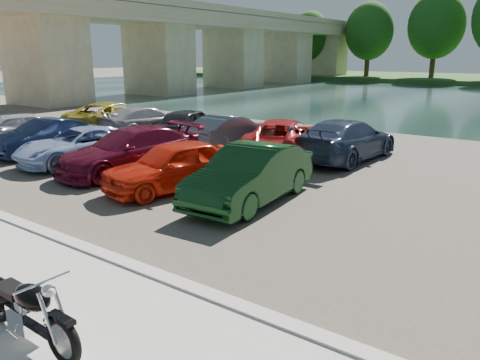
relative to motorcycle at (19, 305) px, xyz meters
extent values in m
plane|color=#595447|center=(0.03, 0.38, -0.56)|extent=(200.00, 200.00, 0.00)
cube|color=#ADABA3|center=(0.03, 2.38, -0.49)|extent=(60.00, 0.30, 0.14)
cube|color=#474139|center=(0.03, 11.38, -0.54)|extent=(60.00, 18.00, 0.04)
cube|color=tan|center=(-27.97, 40.38, 6.64)|extent=(7.00, 56.00, 1.40)
cube|color=tan|center=(-27.97, 40.38, 7.64)|extent=(7.00, 56.00, 0.70)
cube|color=tan|center=(-27.97, 18.38, 3.04)|extent=(6.00, 4.00, 7.20)
cube|color=tan|center=(-27.97, 30.38, 3.04)|extent=(6.00, 4.00, 7.20)
cube|color=tan|center=(-27.97, 42.38, 3.04)|extent=(6.00, 4.00, 7.20)
cube|color=tan|center=(-27.97, 54.38, 3.04)|extent=(6.00, 4.00, 7.20)
cube|color=tan|center=(-27.97, 66.38, 3.04)|extent=(6.00, 4.00, 7.20)
cylinder|color=#362713|center=(-29.97, 64.98, 2.29)|extent=(0.70, 0.70, 4.50)
ellipsoid|color=#103A0F|center=(-29.97, 64.98, 5.89)|extent=(6.30, 6.30, 7.56)
cylinder|color=#362713|center=(-20.97, 66.38, 2.51)|extent=(0.70, 0.70, 4.95)
ellipsoid|color=#103A0F|center=(-20.97, 66.38, 6.47)|extent=(6.93, 6.93, 8.32)
cylinder|color=#362713|center=(-11.97, 67.78, 2.74)|extent=(0.70, 0.70, 5.40)
ellipsoid|color=#103A0F|center=(-11.97, 67.78, 7.06)|extent=(7.56, 7.56, 9.07)
torus|color=black|center=(1.04, -0.03, -0.12)|extent=(0.68, 0.13, 0.68)
cylinder|color=#B2B2B7|center=(1.04, -0.03, -0.12)|extent=(0.46, 0.07, 0.46)
cylinder|color=silver|center=(0.90, -0.13, 0.18)|extent=(0.33, 0.06, 0.63)
cylinder|color=silver|center=(0.91, 0.07, 0.18)|extent=(0.33, 0.06, 0.63)
cylinder|color=silver|center=(0.71, -0.02, 0.57)|extent=(0.05, 0.75, 0.04)
sphere|color=silver|center=(0.81, -0.02, 0.49)|extent=(0.16, 0.16, 0.16)
sphere|color=silver|center=(0.88, -0.02, 0.49)|extent=(0.11, 0.11, 0.11)
cube|color=black|center=(1.04, -0.03, 0.19)|extent=(0.45, 0.15, 0.06)
cube|color=black|center=(0.22, -0.01, -0.18)|extent=(1.20, 0.13, 0.08)
cube|color=silver|center=(0.17, -0.01, -0.11)|extent=(0.46, 0.33, 0.34)
cylinder|color=silver|center=(0.27, -0.01, 0.09)|extent=(0.25, 0.19, 0.27)
cylinder|color=silver|center=(0.07, -0.01, 0.09)|extent=(0.25, 0.19, 0.27)
ellipsoid|color=black|center=(0.40, -0.01, 0.26)|extent=(0.69, 0.37, 0.32)
cube|color=black|center=(-0.13, 0.00, 0.20)|extent=(0.56, 0.29, 0.10)
cylinder|color=silver|center=(-0.13, 0.16, -0.24)|extent=(1.10, 0.11, 0.09)
cylinder|color=silver|center=(-0.13, 0.16, -0.16)|extent=(1.10, 0.11, 0.09)
cylinder|color=#B2B2B7|center=(0.06, -0.19, -0.33)|extent=(0.03, 0.14, 0.22)
imported|color=silver|center=(-13.58, 7.30, 0.20)|extent=(2.68, 4.53, 1.45)
imported|color=#121C39|center=(-11.06, 7.33, 0.16)|extent=(1.49, 4.13, 1.35)
imported|color=#97AFDB|center=(-8.54, 7.17, 0.12)|extent=(2.86, 4.92, 1.29)
imported|color=#520B1F|center=(-6.09, 7.35, 0.22)|extent=(2.80, 5.33, 1.47)
imported|color=red|center=(-3.46, 6.67, 0.20)|extent=(2.74, 4.51, 1.43)
imported|color=#0E3414|center=(-0.98, 6.98, 0.23)|extent=(1.92, 4.67, 1.51)
imported|color=#A79326|center=(-13.42, 12.69, 0.23)|extent=(3.26, 5.69, 1.49)
imported|color=#94939B|center=(-11.14, 12.75, 0.17)|extent=(2.53, 4.98, 1.39)
imported|color=black|center=(-8.54, 13.00, 0.22)|extent=(2.63, 4.60, 1.47)
imported|color=slate|center=(-6.08, 12.78, 0.16)|extent=(1.65, 4.21, 1.37)
imported|color=#AC1E1C|center=(-3.39, 12.63, 0.19)|extent=(3.98, 5.61, 1.42)
imported|color=#27334D|center=(-1.05, 13.33, 0.24)|extent=(2.41, 5.33, 1.51)
camera|label=1|loc=(5.81, -2.86, 3.33)|focal=35.00mm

